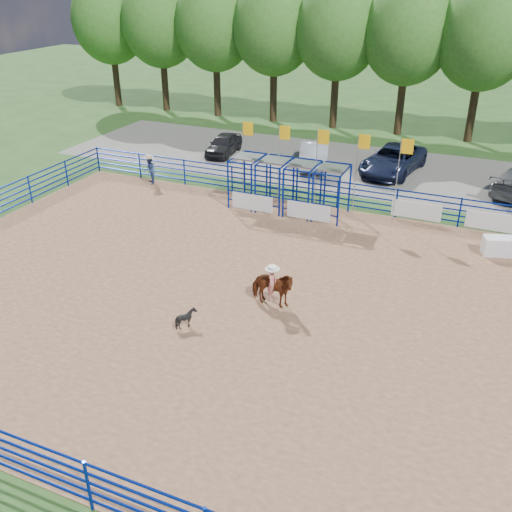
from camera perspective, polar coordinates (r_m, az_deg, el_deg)
name	(u,v)px	position (r m, az deg, el deg)	size (l,w,h in m)	color
ground	(261,301)	(21.42, 0.54, -4.53)	(120.00, 120.00, 0.00)	#375E25
arena_dirt	(261,301)	(21.41, 0.54, -4.51)	(30.00, 20.00, 0.02)	#9B6E4D
gravel_strip	(369,169)	(36.32, 11.19, 8.53)	(40.00, 10.00, 0.01)	slate
announcer_table	(501,246)	(26.77, 23.32, 0.92)	(1.51, 0.71, 0.81)	white
horse_and_rider	(272,286)	(20.72, 1.62, -3.03)	(1.73, 0.79, 2.26)	brown
calf	(186,318)	(19.89, -6.99, -6.19)	(0.58, 0.65, 0.71)	black
spectator_cowboy	(150,170)	(33.37, -10.57, 8.47)	(0.94, 0.98, 1.64)	navy
car_a	(224,144)	(38.52, -3.25, 11.10)	(1.57, 3.91, 1.33)	black
car_b	(314,153)	(36.22, 5.87, 10.19)	(1.69, 4.86, 1.60)	#93969B
car_c	(393,160)	(35.72, 13.55, 9.33)	(2.64, 5.74, 1.59)	#151B35
perimeter_fence	(261,284)	(21.03, 0.54, -2.79)	(30.10, 20.10, 1.50)	navy
chute_assembly	(295,187)	(28.95, 3.94, 6.85)	(19.32, 2.41, 4.20)	navy
treeline	(409,26)	(43.56, 15.08, 21.33)	(56.40, 6.40, 11.24)	#3F2B19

